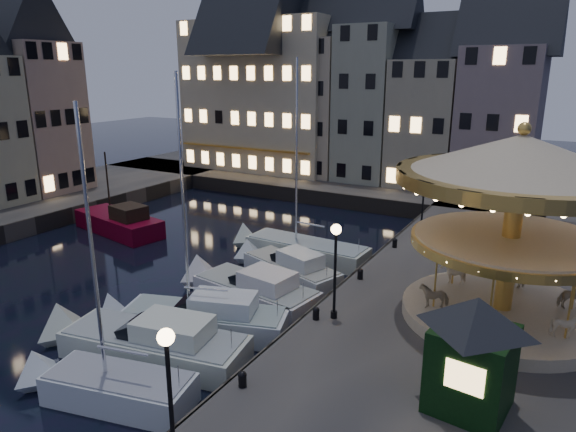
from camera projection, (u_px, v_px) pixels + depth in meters
The scene contains 30 objects.
ground at pixel (189, 316), 24.80m from camera, with size 160.00×160.00×0.00m, color black.
quay_east at pixel (518, 320), 23.03m from camera, with size 16.00×56.00×1.30m, color #474442.
quay_north at pixel (308, 181), 51.85m from camera, with size 44.00×12.00×1.30m, color #474442.
quaywall_e at pixel (352, 285), 26.81m from camera, with size 0.15×44.00×1.30m, color #47423A.
quaywall_n at pixel (297, 195), 45.88m from camera, with size 48.00×0.15×1.30m, color #47423A.
quaywall_w at pixel (1, 235), 34.81m from camera, with size 0.15×44.00×1.30m, color #47423A.
streetlamp_a at pixel (169, 381), 12.76m from camera, with size 0.44×0.44×4.17m.
streetlamp_b at pixel (335, 258), 21.13m from camera, with size 0.44×0.44×4.17m.
streetlamp_c at pixel (424, 192), 32.43m from camera, with size 0.44×0.44×4.17m.
bollard_a at pixel (242, 378), 17.06m from camera, with size 0.30×0.30×0.57m.
bollard_b at pixel (316, 313), 21.66m from camera, with size 0.30×0.30×0.57m.
bollard_c at pixel (360, 273), 25.84m from camera, with size 0.30×0.30×0.57m.
bollard_d at pixel (395, 242), 30.45m from camera, with size 0.30×0.30×0.57m.
townhouse_na at pixel (225, 104), 57.00m from camera, with size 5.50×8.00×12.80m.
townhouse_nb at pixel (266, 101), 54.28m from camera, with size 6.16×8.00×13.80m.
townhouse_nc at pixel (318, 98), 51.28m from camera, with size 6.82×8.00×14.80m.
townhouse_nd at pixel (372, 94), 48.43m from camera, with size 5.50×8.00×15.80m.
townhouse_ne at pixel (429, 112), 46.26m from camera, with size 6.16×8.00×12.80m.
townhouse_nf at pixel (501, 109), 43.26m from camera, with size 6.82×8.00×13.80m.
townhouse_wc at pixel (31, 106), 43.93m from camera, with size 8.80×5.50×14.20m.
hotel_corner at pixel (267, 86), 53.85m from camera, with size 17.60×9.00×16.80m.
motorboat_a at pixel (106, 387), 18.38m from camera, with size 6.45×3.24×10.59m.
motorboat_b at pixel (147, 343), 21.13m from camera, with size 8.86×3.98×2.15m.
motorboat_c at pixel (197, 318), 23.14m from camera, with size 8.39×4.53×11.24m.
motorboat_d at pixel (250, 290), 26.17m from camera, with size 7.74×3.56×2.15m.
motorboat_e at pixel (286, 269), 29.02m from camera, with size 7.18×4.19×2.15m.
motorboat_f at pixel (299, 249), 32.50m from camera, with size 8.92×2.65×11.84m.
red_fishing_boat at pixel (120, 223), 37.34m from camera, with size 8.11×4.17×6.02m.
carousel at pixel (517, 194), 20.29m from camera, with size 9.45×9.45×8.27m.
ticket_kiosk at pixel (475, 334), 15.41m from camera, with size 3.62×3.62×4.25m.
Camera 1 is at (15.26, -17.24, 11.49)m, focal length 32.00 mm.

